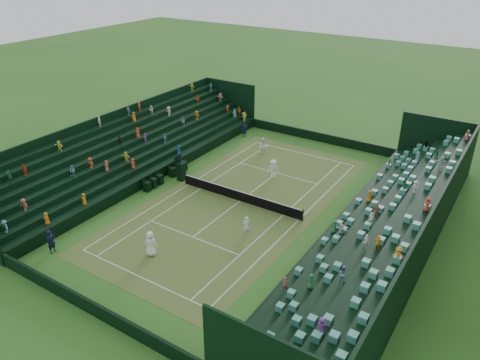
% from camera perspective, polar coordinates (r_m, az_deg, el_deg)
% --- Properties ---
extents(ground, '(160.00, 160.00, 0.00)m').
position_cam_1_polar(ground, '(39.18, 0.00, -2.61)').
color(ground, '#2C5D1D').
rests_on(ground, ground).
extents(court_surface, '(12.97, 26.77, 0.01)m').
position_cam_1_polar(court_surface, '(39.18, 0.00, -2.60)').
color(court_surface, '#387426').
rests_on(court_surface, ground).
extents(perimeter_wall_north, '(17.17, 0.20, 1.00)m').
position_cam_1_polar(perimeter_wall_north, '(51.75, 9.64, 5.20)').
color(perimeter_wall_north, black).
rests_on(perimeter_wall_north, ground).
extents(perimeter_wall_south, '(17.17, 0.20, 1.00)m').
position_cam_1_polar(perimeter_wall_south, '(29.30, -17.72, -14.55)').
color(perimeter_wall_south, black).
rests_on(perimeter_wall_south, ground).
extents(perimeter_wall_east, '(0.20, 31.77, 1.00)m').
position_cam_1_polar(perimeter_wall_east, '(35.69, 11.57, -5.50)').
color(perimeter_wall_east, black).
rests_on(perimeter_wall_east, ground).
extents(perimeter_wall_west, '(0.20, 31.77, 1.00)m').
position_cam_1_polar(perimeter_wall_west, '(43.62, -9.40, 0.98)').
color(perimeter_wall_west, black).
rests_on(perimeter_wall_west, ground).
extents(north_grandstand, '(6.60, 32.00, 4.90)m').
position_cam_1_polar(north_grandstand, '(34.19, 18.22, -5.90)').
color(north_grandstand, black).
rests_on(north_grandstand, ground).
extents(south_grandstand, '(6.60, 32.00, 4.90)m').
position_cam_1_polar(south_grandstand, '(45.91, -13.41, 3.38)').
color(south_grandstand, black).
rests_on(south_grandstand, ground).
extents(tennis_net, '(11.67, 0.10, 1.06)m').
position_cam_1_polar(tennis_net, '(38.92, 0.00, -1.94)').
color(tennis_net, black).
rests_on(tennis_net, ground).
extents(umpire_chair, '(0.83, 0.83, 2.61)m').
position_cam_1_polar(umpire_chair, '(42.56, -7.21, 1.37)').
color(umpire_chair, black).
rests_on(umpire_chair, ground).
extents(courtside_chairs, '(0.59, 5.55, 1.27)m').
position_cam_1_polar(courtside_chairs, '(42.99, -9.02, 0.58)').
color(courtside_chairs, black).
rests_on(courtside_chairs, ground).
extents(player_near_west, '(1.08, 0.92, 1.88)m').
position_cam_1_polar(player_near_west, '(32.84, -10.85, -7.63)').
color(player_near_west, white).
rests_on(player_near_west, ground).
extents(player_near_east, '(0.71, 0.65, 1.63)m').
position_cam_1_polar(player_near_east, '(34.36, 0.78, -5.64)').
color(player_near_east, silver).
rests_on(player_near_east, ground).
extents(player_far_west, '(1.01, 0.87, 1.79)m').
position_cam_1_polar(player_far_west, '(47.63, 2.86, 4.12)').
color(player_far_west, white).
rests_on(player_far_west, ground).
extents(player_far_east, '(1.28, 1.23, 1.75)m').
position_cam_1_polar(player_far_east, '(42.96, 4.06, 1.42)').
color(player_far_east, white).
rests_on(player_far_east, ground).
extents(line_judge_north, '(0.54, 0.73, 1.81)m').
position_cam_1_polar(line_judge_north, '(52.11, 0.54, 6.22)').
color(line_judge_north, black).
rests_on(line_judge_north, ground).
extents(line_judge_south, '(0.48, 0.68, 1.79)m').
position_cam_1_polar(line_judge_south, '(35.09, -22.03, -6.96)').
color(line_judge_south, black).
rests_on(line_judge_south, ground).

